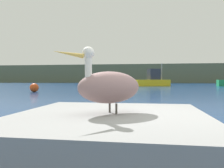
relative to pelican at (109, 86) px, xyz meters
The scene contains 6 objects.
ground_plane 1.40m from the pelican, ahead, with size 260.00×260.00×0.00m, color navy.
hillside_backdrop 70.63m from the pelican, 89.19° to the left, with size 140.00×13.04×5.65m, color #5B664C.
pier_dock 0.67m from the pelican, 44.16° to the left, with size 2.61×2.75×0.60m, color gray.
pelican is the anchor object (origin of this frame).
fishing_boat_yellow 32.93m from the pelican, 87.59° to the left, with size 5.81×4.11×3.62m.
mooring_buoy 17.02m from the pelican, 121.31° to the left, with size 0.73×0.73×0.73m, color #E54C19.
Camera 1 is at (-0.49, -3.14, 1.07)m, focal length 35.98 mm.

